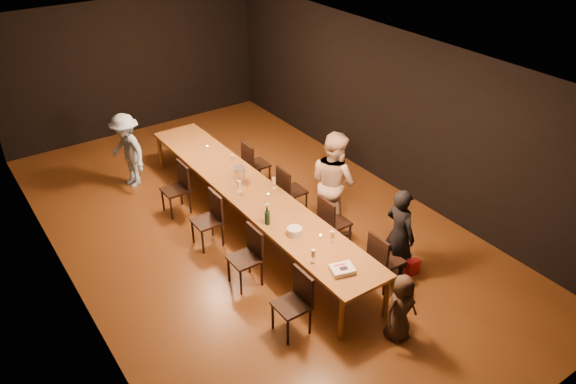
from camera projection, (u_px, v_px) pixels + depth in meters
ground at (252, 227)px, 9.73m from camera, size 10.00×10.00×0.00m
room_shell at (248, 117)px, 8.66m from camera, size 6.04×10.04×3.02m
table at (251, 193)px, 9.37m from camera, size 0.90×6.00×0.75m
chair_right_0 at (386, 259)px, 8.22m from camera, size 0.42×0.42×0.93m
chair_right_1 at (335, 221)px, 9.06m from camera, size 0.42×0.42×0.93m
chair_right_2 at (292, 190)px, 9.91m from camera, size 0.42×0.42×0.93m
chair_right_3 at (256, 164)px, 10.75m from camera, size 0.42×0.42×0.93m
chair_left_0 at (291, 305)px, 7.39m from camera, size 0.42×0.42×0.93m
chair_left_1 at (245, 258)px, 8.23m from camera, size 0.42×0.42×0.93m
chair_left_2 at (206, 221)px, 9.08m from camera, size 0.42×0.42×0.93m
chair_left_3 at (175, 190)px, 9.92m from camera, size 0.42×0.42×0.93m
woman_birthday at (400, 234)px, 8.27m from camera, size 0.36×0.55×1.50m
woman_tan at (334, 182)px, 9.29m from camera, size 0.74×0.92×1.80m
man_blue at (127, 151)px, 10.62m from camera, size 0.73×1.05×1.48m
child at (401, 308)px, 7.29m from camera, size 0.50×0.34×1.00m
gift_bag_red at (412, 267)px, 8.60m from camera, size 0.22×0.14×0.25m
gift_bag_blue at (403, 259)px, 8.76m from camera, size 0.25×0.21×0.27m
birthday_cake at (342, 269)px, 7.51m from camera, size 0.37×0.33×0.07m
plate_stack at (295, 232)px, 8.22m from camera, size 0.29×0.29×0.12m
champagne_bottle at (267, 215)px, 8.41m from camera, size 0.09×0.09×0.33m
ice_bucket at (240, 173)px, 9.60m from camera, size 0.21×0.21×0.23m
wineglass_0 at (313, 256)px, 7.65m from camera, size 0.06×0.06×0.21m
wineglass_1 at (332, 237)px, 8.03m from camera, size 0.06×0.06×0.21m
wineglass_2 at (268, 210)px, 8.65m from camera, size 0.06×0.06×0.21m
wineglass_3 at (274, 183)px, 9.35m from camera, size 0.06×0.06×0.21m
wineglass_4 at (239, 186)px, 9.25m from camera, size 0.06×0.06×0.21m
wineglass_5 at (232, 160)px, 10.05m from camera, size 0.06×0.06×0.21m
tealight_near at (321, 236)px, 8.20m from camera, size 0.05×0.05×0.03m
tealight_mid at (268, 195)px, 9.19m from camera, size 0.05×0.05×0.03m
tealight_far at (207, 147)px, 10.70m from camera, size 0.05×0.05×0.03m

